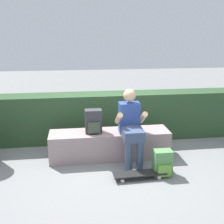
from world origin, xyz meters
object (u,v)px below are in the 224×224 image
object	(u,v)px
skateboard_near_person	(140,174)
backpack_on_ground	(162,163)
person_skater	(131,124)
bench_main	(110,144)
backpack_on_bench	(93,122)

from	to	relation	value
skateboard_near_person	backpack_on_ground	xyz separation A→B (m)	(0.37, 0.06, 0.12)
person_skater	backpack_on_ground	size ratio (longest dim) A/B	3.06
bench_main	skateboard_near_person	distance (m)	0.89
backpack_on_bench	backpack_on_ground	size ratio (longest dim) A/B	1.00
bench_main	person_skater	size ratio (longest dim) A/B	1.69
person_skater	backpack_on_bench	size ratio (longest dim) A/B	3.06
bench_main	backpack_on_ground	world-z (taller)	bench_main
person_skater	backpack_on_bench	bearing A→B (deg)	160.57
bench_main	backpack_on_bench	bearing A→B (deg)	-178.05
bench_main	skateboard_near_person	xyz separation A→B (m)	(0.35, -0.80, -0.16)
bench_main	backpack_on_bench	xyz separation A→B (m)	(-0.28, -0.01, 0.43)
skateboard_near_person	backpack_on_ground	distance (m)	0.39
person_skater	backpack_on_ground	xyz separation A→B (m)	(0.40, -0.52, -0.47)
bench_main	backpack_on_ground	distance (m)	1.03
backpack_on_bench	backpack_on_ground	world-z (taller)	backpack_on_bench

